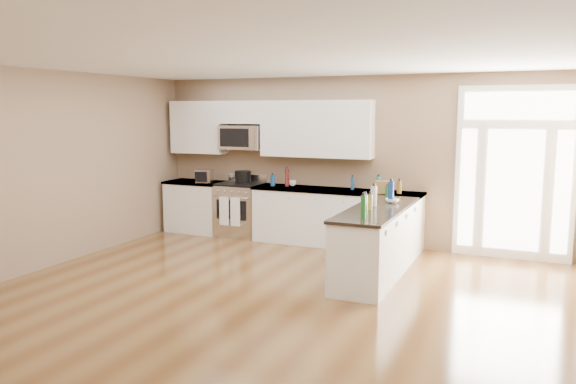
{
  "coord_description": "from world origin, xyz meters",
  "views": [
    {
      "loc": [
        2.79,
        -5.01,
        2.22
      ],
      "look_at": [
        -0.28,
        2.0,
        1.11
      ],
      "focal_mm": 35.0,
      "sensor_mm": 36.0,
      "label": 1
    }
  ],
  "objects_px": {
    "stockpot": "(243,176)",
    "toaster_oven": "(204,176)",
    "peninsula_cabinet": "(377,244)",
    "kitchen_range": "(240,209)"
  },
  "relations": [
    {
      "from": "stockpot",
      "to": "toaster_oven",
      "type": "bearing_deg",
      "value": -159.6
    },
    {
      "from": "peninsula_cabinet",
      "to": "kitchen_range",
      "type": "relative_size",
      "value": 2.15
    },
    {
      "from": "kitchen_range",
      "to": "toaster_oven",
      "type": "relative_size",
      "value": 3.84
    },
    {
      "from": "kitchen_range",
      "to": "toaster_oven",
      "type": "distance_m",
      "value": 0.88
    },
    {
      "from": "stockpot",
      "to": "toaster_oven",
      "type": "height_order",
      "value": "toaster_oven"
    },
    {
      "from": "stockpot",
      "to": "toaster_oven",
      "type": "distance_m",
      "value": 0.7
    },
    {
      "from": "peninsula_cabinet",
      "to": "stockpot",
      "type": "height_order",
      "value": "stockpot"
    },
    {
      "from": "peninsula_cabinet",
      "to": "stockpot",
      "type": "bearing_deg",
      "value": 151.46
    },
    {
      "from": "peninsula_cabinet",
      "to": "kitchen_range",
      "type": "height_order",
      "value": "kitchen_range"
    },
    {
      "from": "toaster_oven",
      "to": "stockpot",
      "type": "bearing_deg",
      "value": 6.94
    }
  ]
}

